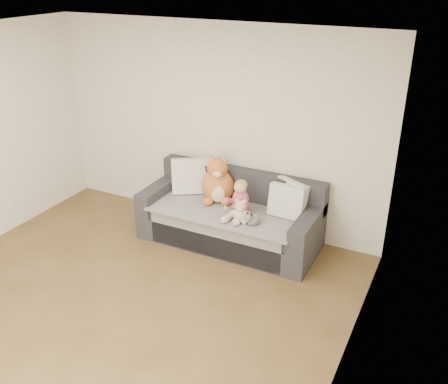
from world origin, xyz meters
name	(u,v)px	position (x,y,z in m)	size (l,w,h in m)	color
room_shell	(110,188)	(0.00, 0.42, 1.30)	(5.00, 5.00, 5.00)	brown
sofa	(231,218)	(0.46, 2.06, 0.31)	(2.20, 0.94, 0.85)	#242428
cushion_left	(191,176)	(-0.19, 2.22, 0.70)	(0.54, 0.45, 0.47)	silver
cushion_right_back	(291,196)	(1.15, 2.28, 0.67)	(0.46, 0.36, 0.40)	silver
cushion_right_front	(287,201)	(1.15, 2.13, 0.66)	(0.43, 0.21, 0.40)	silver
toddler	(239,201)	(0.64, 1.92, 0.66)	(0.31, 0.44, 0.44)	#D94C81
plush_cat	(218,183)	(0.23, 2.15, 0.71)	(0.50, 0.51, 0.64)	#C2712B
teddy_bear	(241,213)	(0.73, 1.75, 0.59)	(0.22, 0.18, 0.29)	beige
plush_cow	(252,219)	(0.88, 1.75, 0.54)	(0.14, 0.21, 0.17)	white
sippy_cup	(235,210)	(0.60, 1.89, 0.53)	(0.11, 0.07, 0.12)	#7C3695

